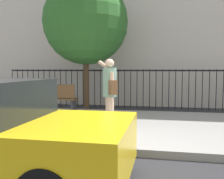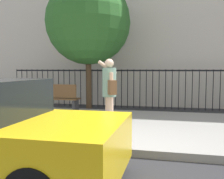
# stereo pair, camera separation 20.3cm
# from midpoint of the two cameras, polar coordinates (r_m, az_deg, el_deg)

# --- Properties ---
(ground_plane) EXTENTS (60.00, 60.00, 0.00)m
(ground_plane) POSITION_cam_midpoint_polar(r_m,az_deg,el_deg) (4.83, 2.01, -14.78)
(ground_plane) COLOR #28282B
(sidewalk) EXTENTS (28.00, 4.40, 0.15)m
(sidewalk) POSITION_cam_midpoint_polar(r_m,az_deg,el_deg) (6.91, 4.92, -8.21)
(sidewalk) COLOR gray
(sidewalk) RESTS_ON ground
(iron_fence) EXTENTS (12.03, 0.04, 1.60)m
(iron_fence) POSITION_cam_midpoint_polar(r_m,az_deg,el_deg) (10.45, 7.13, 1.32)
(iron_fence) COLOR black
(iron_fence) RESTS_ON ground
(pedestrian_on_phone) EXTENTS (0.59, 0.72, 1.70)m
(pedestrian_on_phone) POSITION_cam_midpoint_polar(r_m,az_deg,el_deg) (6.26, -1.39, 0.34)
(pedestrian_on_phone) COLOR beige
(pedestrian_on_phone) RESTS_ON sidewalk
(street_bench) EXTENTS (1.60, 0.45, 0.95)m
(street_bench) POSITION_cam_midpoint_polar(r_m,az_deg,el_deg) (8.87, -13.67, -1.73)
(street_bench) COLOR brown
(street_bench) RESTS_ON sidewalk
(street_tree_near) EXTENTS (3.10, 3.10, 4.87)m
(street_tree_near) POSITION_cam_midpoint_polar(r_m,az_deg,el_deg) (9.70, -6.51, 14.67)
(street_tree_near) COLOR #4C3823
(street_tree_near) RESTS_ON ground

